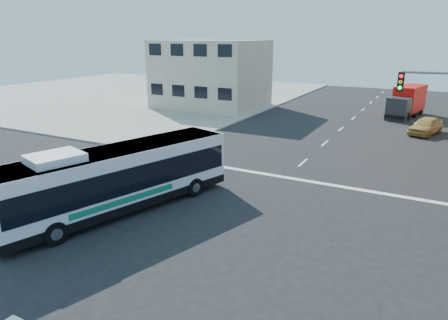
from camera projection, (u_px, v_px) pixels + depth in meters
The scene contains 6 objects.
ground at pixel (210, 245), 16.78m from camera, with size 120.00×120.00×0.00m, color black.
sidewalk_nw at pixel (127, 93), 61.97m from camera, with size 50.00×50.00×0.15m, color gray.
building_west at pixel (211, 74), 48.52m from camera, with size 12.06×10.06×8.00m.
transit_bus at pixel (119, 178), 19.64m from camera, with size 6.01×12.18×3.54m.
box_truck at pixel (407, 102), 43.32m from camera, with size 3.56×7.55×3.27m.
parked_car at pixel (426, 126), 35.69m from camera, with size 1.82×4.52×1.54m, color tan.
Camera 1 is at (7.56, -12.94, 8.36)m, focal length 32.00 mm.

